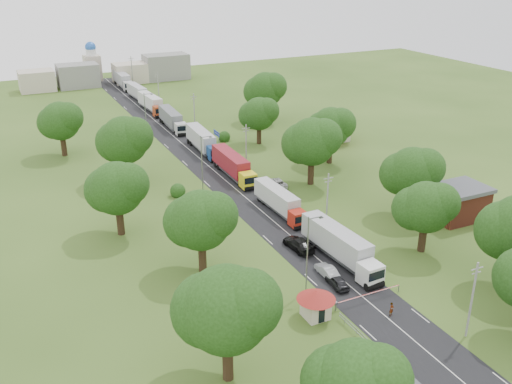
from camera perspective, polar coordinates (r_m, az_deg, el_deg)
ground at (r=88.00m, az=1.51°, el=-2.73°), size 260.00×260.00×0.00m
road at (r=104.72m, az=-3.48°, el=1.51°), size 8.00×200.00×0.04m
boom_barrier at (r=68.38m, az=10.23°, el=-10.35°), size 9.22×0.35×1.18m
guard_booth at (r=64.86m, az=6.02°, el=-10.74°), size 4.40×4.40×3.45m
guard_rail at (r=60.72m, az=12.90°, el=-16.44°), size 0.10×17.00×1.70m
info_sign at (r=118.74m, az=-3.97°, el=5.61°), size 0.12×3.10×4.10m
pole_0 at (r=64.26m, az=20.79°, el=-9.96°), size 1.60×0.24×9.00m
pole_1 at (r=83.10m, az=7.13°, el=-0.95°), size 1.60×0.24×9.00m
pole_2 at (r=106.06m, az=-0.99°, el=4.51°), size 1.60×0.24×9.00m
pole_3 at (r=131.00m, az=-6.19°, el=7.93°), size 1.60×0.24×9.00m
pole_4 at (r=156.98m, az=-9.74°, el=10.20°), size 1.60×0.24×9.00m
pole_5 at (r=183.55m, az=-12.30°, el=11.80°), size 1.60×0.24×9.00m
lamp_0 at (r=67.60m, az=5.27°, el=-5.87°), size 2.03×0.22×10.00m
lamp_1 at (r=96.62m, az=-5.36°, el=3.11°), size 2.03×0.22×10.00m
lamp_2 at (r=128.65m, az=-10.94°, el=7.77°), size 2.03×0.22×10.00m
tree_2 at (r=79.41m, az=16.60°, el=-1.42°), size 8.00×8.00×10.10m
tree_3 at (r=89.81m, az=15.33°, el=1.97°), size 8.80×8.80×11.07m
tree_4 at (r=99.35m, az=5.57°, el=5.06°), size 9.60×9.60×12.05m
tree_5 at (r=110.61m, az=7.45°, el=6.47°), size 8.80×8.80×11.07m
tree_6 at (r=121.68m, az=0.28°, el=7.85°), size 8.00×8.00×10.10m
tree_7 at (r=138.35m, az=0.91°, el=10.20°), size 9.60×9.60×12.05m
tree_8 at (r=48.00m, az=9.93°, el=-18.20°), size 8.00×8.00×10.10m
tree_9 at (r=53.18m, az=-3.04°, el=-11.56°), size 9.60×9.60×12.05m
tree_10 at (r=71.31m, az=-5.58°, el=-2.78°), size 8.80×8.80×11.07m
tree_11 at (r=82.94m, az=-13.77°, el=0.40°), size 8.80×8.80×11.07m
tree_12 at (r=102.39m, az=-13.05°, el=5.11°), size 9.60×9.60×12.05m
tree_13 at (r=120.35m, az=-19.00°, el=6.75°), size 8.80×8.80×11.07m
house_brick at (r=92.62m, az=19.53°, el=-0.97°), size 8.60×6.60×5.20m
house_cream at (r=125.34m, az=7.54°, el=6.69°), size 10.08×10.08×5.80m
distant_town at (r=187.54m, az=-14.11°, el=11.49°), size 52.00×8.00×8.00m
church at (r=194.09m, az=-16.06°, el=12.23°), size 5.00×5.00×12.30m
truck_0 at (r=76.17m, az=8.43°, el=-5.34°), size 3.37×15.59×4.31m
truck_1 at (r=89.43m, az=2.35°, el=-0.91°), size 2.63×13.58×3.76m
truck_2 at (r=104.01m, az=-2.33°, el=2.70°), size 2.80×15.26×4.23m
truck_3 at (r=118.32m, az=-5.37°, el=5.13°), size 3.21×15.45×4.27m
truck_4 at (r=135.45m, az=-8.41°, el=7.22°), size 3.08×14.92×4.12m
truck_5 at (r=151.34m, az=-10.42°, el=8.72°), size 3.38×15.02×4.15m
truck_6 at (r=164.93m, az=-11.72°, el=9.71°), size 3.01×13.91×3.84m
truck_7 at (r=181.96m, az=-13.19°, el=10.86°), size 2.85×15.69×4.35m
car_lane_front at (r=71.34m, az=8.12°, el=-8.88°), size 1.90×4.13×1.37m
car_lane_mid at (r=73.37m, az=7.11°, el=-7.84°), size 1.69×4.32×1.40m
car_lane_rear at (r=79.14m, az=4.28°, el=-5.19°), size 2.70×5.88×1.67m
car_verge_near at (r=100.02m, az=2.13°, el=0.92°), size 2.66×5.15×1.39m
car_verge_far at (r=112.98m, az=-2.37°, el=3.56°), size 1.88×4.55×1.54m
pedestrian_near at (r=67.23m, az=13.40°, el=-11.35°), size 0.70×0.57×1.65m
pedestrian_booth at (r=66.36m, az=6.88°, el=-11.20°), size 0.98×1.10×1.88m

